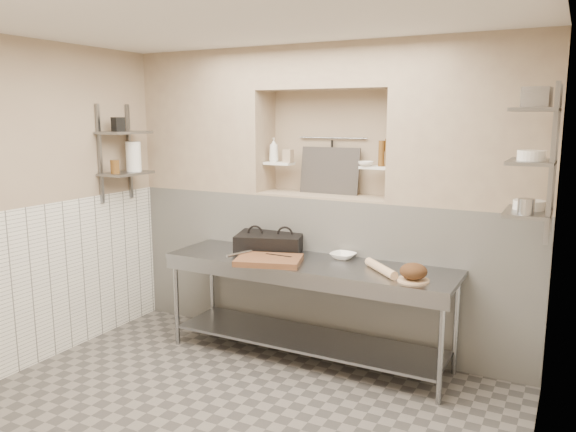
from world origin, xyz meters
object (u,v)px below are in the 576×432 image
Objects in this scene: cutting_board at (269,260)px; rolling_pin at (381,268)px; prep_table at (307,290)px; jug_left at (134,156)px; bowl_alcove at (366,164)px; bottle_soap at (274,150)px; panini_press at (270,242)px; mixing_bowl at (343,256)px; bread_loaf at (414,271)px.

cutting_board is 1.19× the size of rolling_pin.
prep_table is 2.22m from jug_left.
bottle_soap is at bearing 178.32° from bowl_alcove.
cutting_board is 1.85m from jug_left.
panini_press is at bearing 9.31° from jug_left.
bottle_soap is (-0.35, 0.74, 0.91)m from cutting_board.
rolling_pin is (0.68, -0.03, 0.29)m from prep_table.
rolling_pin is (0.44, -0.28, 0.01)m from mixing_bowl.
bread_loaf is at bearing -2.38° from jug_left.
prep_table is 4.69× the size of cutting_board.
bottle_soap reaches higher than prep_table.
mixing_bowl is 0.74× the size of jug_left.
jug_left is (-2.60, 0.01, 0.82)m from rolling_pin.
bread_loaf is at bearing -27.92° from mixing_bowl.
bottle_soap is 1.71× the size of bowl_alcove.
prep_table is 0.44m from cutting_board.
prep_table is 1.25m from bowl_alcove.
panini_press is 2.41× the size of jug_left.
bowl_alcove reaches higher than prep_table.
bread_loaf is at bearing -8.28° from prep_table.
bowl_alcove is at bearing 122.21° from rolling_pin.
prep_table is 0.45m from mixing_bowl.
bowl_alcove is (0.10, 0.27, 0.81)m from mixing_bowl.
bottle_soap is 0.80× the size of jug_left.
rolling_pin is 1.03m from bowl_alcove.
prep_table is at bearing 33.97° from cutting_board.
bread_loaf is at bearing -23.23° from bottle_soap.
bowl_alcove is at bearing 49.17° from cutting_board.
bread_loaf is (0.30, -0.11, 0.04)m from rolling_pin.
jug_left reaches higher than mixing_bowl.
jug_left is at bearing -156.15° from bottle_soap.
mixing_bowl is at bearing 46.69° from prep_table.
prep_table is at bearing 171.72° from bread_loaf.
panini_press is 0.73m from mixing_bowl.
rolling_pin is 0.32m from bread_loaf.
bottle_soap is 1.41m from jug_left.
bread_loaf is 1.19m from bowl_alcove.
jug_left reaches higher than panini_press.
rolling_pin is 2.73m from jug_left.
prep_table is 1.45m from bottle_soap.
bottle_soap is at bearing 95.35° from panini_press.
mixing_bowl is at bearing 147.84° from rolling_pin.
jug_left is at bearing 179.85° from rolling_pin.
prep_table is 0.74m from rolling_pin.
panini_press is 1.28× the size of cutting_board.
cutting_board is 1.88× the size of jug_left.
bread_loaf is 1.95m from bottle_soap.
cutting_board is 0.97m from rolling_pin.
jug_left is (-2.16, -0.27, 0.83)m from mixing_bowl.
mixing_bowl is at bearing -18.96° from bottle_soap.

